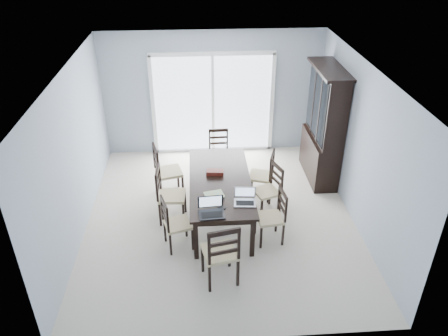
{
  "coord_description": "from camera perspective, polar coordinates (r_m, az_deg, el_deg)",
  "views": [
    {
      "loc": [
        -0.35,
        -6.04,
        4.52
      ],
      "look_at": [
        0.06,
        0.0,
        0.98
      ],
      "focal_mm": 35.0,
      "sensor_mm": 36.0,
      "label": 1
    }
  ],
  "objects": [
    {
      "name": "chair_left_far",
      "position": [
        7.87,
        -7.98,
        0.26
      ],
      "size": [
        0.55,
        0.54,
        1.17
      ],
      "rotation": [
        0.0,
        0.0,
        -1.32
      ],
      "color": "black",
      "rests_on": "floor"
    },
    {
      "name": "chair_left_near",
      "position": [
        6.66,
        -6.84,
        -6.6
      ],
      "size": [
        0.49,
        0.48,
        1.02
      ],
      "rotation": [
        0.0,
        0.0,
        -1.28
      ],
      "color": "black",
      "rests_on": "floor"
    },
    {
      "name": "sliding_door",
      "position": [
        9.19,
        -1.46,
        8.38
      ],
      "size": [
        2.52,
        0.05,
        2.18
      ],
      "color": "silver",
      "rests_on": "floor"
    },
    {
      "name": "chair_right_mid",
      "position": [
        7.45,
        6.2,
        -2.13
      ],
      "size": [
        0.51,
        0.5,
        1.04
      ],
      "rotation": [
        0.0,
        0.0,
        1.92
      ],
      "color": "black",
      "rests_on": "floor"
    },
    {
      "name": "balcony",
      "position": [
        10.59,
        -1.64,
        4.74
      ],
      "size": [
        4.5,
        2.0,
        0.1
      ],
      "primitive_type": "cube",
      "color": "gray",
      "rests_on": "ground"
    },
    {
      "name": "game_box",
      "position": [
        7.28,
        -1.18,
        -0.56
      ],
      "size": [
        0.3,
        0.17,
        0.07
      ],
      "primitive_type": "cube",
      "rotation": [
        0.0,
        0.0,
        -0.11
      ],
      "color": "#43110D",
      "rests_on": "dining_table"
    },
    {
      "name": "cell_phone",
      "position": [
        6.48,
        -0.28,
        -5.17
      ],
      "size": [
        0.13,
        0.1,
        0.01
      ],
      "primitive_type": "cube",
      "rotation": [
        0.0,
        0.0,
        -0.41
      ],
      "color": "black",
      "rests_on": "dining_table"
    },
    {
      "name": "wall_left",
      "position": [
        7.11,
        -18.96,
        1.6
      ],
      "size": [
        0.02,
        5.0,
        2.6
      ],
      "primitive_type": "cube",
      "color": "#909CAC",
      "rests_on": "floor"
    },
    {
      "name": "chair_right_near",
      "position": [
        6.82,
        6.75,
        -5.56
      ],
      "size": [
        0.45,
        0.44,
        1.04
      ],
      "rotation": [
        0.0,
        0.0,
        1.7
      ],
      "color": "black",
      "rests_on": "floor"
    },
    {
      "name": "laptop_silver",
      "position": [
        6.55,
        2.76,
        -4.26
      ],
      "size": [
        0.35,
        0.26,
        0.23
      ],
      "rotation": [
        0.0,
        0.0,
        -0.09
      ],
      "color": "#B7B7BA",
      "rests_on": "dining_table"
    },
    {
      "name": "wall_right",
      "position": [
        7.32,
        17.34,
        2.77
      ],
      "size": [
        0.02,
        5.0,
        2.6
      ],
      "primitive_type": "cube",
      "color": "#909CAC",
      "rests_on": "floor"
    },
    {
      "name": "chair_left_mid",
      "position": [
        7.24,
        -7.63,
        -2.72
      ],
      "size": [
        0.47,
        0.46,
        1.14
      ],
      "rotation": [
        0.0,
        0.0,
        -1.63
      ],
      "color": "black",
      "rests_on": "floor"
    },
    {
      "name": "chair_end_far",
      "position": [
        8.6,
        -0.68,
        2.78
      ],
      "size": [
        0.4,
        0.41,
        1.03
      ],
      "rotation": [
        0.0,
        0.0,
        3.17
      ],
      "color": "black",
      "rests_on": "floor"
    },
    {
      "name": "dining_table",
      "position": [
        7.17,
        -0.51,
        -2.12
      ],
      "size": [
        1.0,
        2.2,
        0.75
      ],
      "color": "black",
      "rests_on": "floor"
    },
    {
      "name": "chair_end_near",
      "position": [
        5.95,
        -0.31,
        -10.51
      ],
      "size": [
        0.53,
        0.54,
        1.19
      ],
      "rotation": [
        0.0,
        0.0,
        0.21
      ],
      "color": "black",
      "rests_on": "floor"
    },
    {
      "name": "hot_tub",
      "position": [
        10.43,
        -3.18,
        7.27
      ],
      "size": [
        1.85,
        1.68,
        0.88
      ],
      "rotation": [
        0.0,
        0.0,
        -0.1
      ],
      "color": "maroon",
      "rests_on": "balcony"
    },
    {
      "name": "china_hutch",
      "position": [
        8.41,
        12.9,
        5.31
      ],
      "size": [
        0.5,
        1.38,
        2.2
      ],
      "color": "black",
      "rests_on": "floor"
    },
    {
      "name": "railing",
      "position": [
        11.27,
        -1.91,
        9.68
      ],
      "size": [
        4.5,
        0.06,
        1.1
      ],
      "primitive_type": "cube",
      "color": "#99999E",
      "rests_on": "balcony"
    },
    {
      "name": "book_stack",
      "position": [
        6.71,
        -1.36,
        -3.62
      ],
      "size": [
        0.33,
        0.28,
        0.05
      ],
      "rotation": [
        0.0,
        0.0,
        0.1
      ],
      "color": "maroon",
      "rests_on": "dining_table"
    },
    {
      "name": "ceiling",
      "position": [
        6.35,
        -0.59,
        12.72
      ],
      "size": [
        5.0,
        5.0,
        0.0
      ],
      "primitive_type": "plane",
      "rotation": [
        3.14,
        0.0,
        0.0
      ],
      "color": "white",
      "rests_on": "back_wall"
    },
    {
      "name": "floor",
      "position": [
        7.56,
        -0.49,
        -6.43
      ],
      "size": [
        5.0,
        5.0,
        0.0
      ],
      "primitive_type": "plane",
      "color": "beige",
      "rests_on": "ground"
    },
    {
      "name": "back_wall",
      "position": [
        9.14,
        -1.49,
        9.68
      ],
      "size": [
        4.5,
        0.02,
        2.6
      ],
      "primitive_type": "cube",
      "color": "#909CAC",
      "rests_on": "floor"
    },
    {
      "name": "chair_right_far",
      "position": [
        7.81,
        5.49,
        -0.3
      ],
      "size": [
        0.51,
        0.5,
        1.06
      ],
      "rotation": [
        0.0,
        0.0,
        1.25
      ],
      "color": "black",
      "rests_on": "floor"
    },
    {
      "name": "laptop_dark",
      "position": [
        6.3,
        -1.62,
        -5.72
      ],
      "size": [
        0.39,
        0.29,
        0.26
      ],
      "rotation": [
        0.0,
        0.0,
        0.08
      ],
      "color": "black",
      "rests_on": "dining_table"
    }
  ]
}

